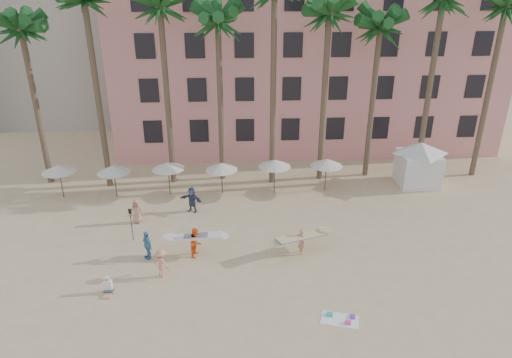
{
  "coord_description": "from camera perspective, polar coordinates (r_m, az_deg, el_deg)",
  "views": [
    {
      "loc": [
        -0.17,
        -19.35,
        15.16
      ],
      "look_at": [
        1.24,
        6.0,
        4.0
      ],
      "focal_mm": 32.0,
      "sensor_mm": 36.0,
      "label": 1
    }
  ],
  "objects": [
    {
      "name": "carrier_white",
      "position": [
        27.43,
        -7.5,
        -7.66
      ],
      "size": [
        3.14,
        1.03,
        1.81
      ],
      "color": "#FF591A",
      "rests_on": "ground"
    },
    {
      "name": "cabana",
      "position": [
        38.27,
        19.73,
        2.28
      ],
      "size": [
        4.68,
        4.68,
        3.5
      ],
      "color": "silver",
      "rests_on": "ground"
    },
    {
      "name": "beach_towel",
      "position": [
        23.51,
        10.56,
        -16.82
      ],
      "size": [
        2.01,
        1.46,
        0.14
      ],
      "color": "white",
      "rests_on": "ground"
    },
    {
      "name": "pink_hotel",
      "position": [
        46.47,
        5.92,
        14.75
      ],
      "size": [
        35.0,
        14.0,
        16.0
      ],
      "primitive_type": "cube",
      "color": "#DF8A87",
      "rests_on": "ground"
    },
    {
      "name": "umbrella_row",
      "position": [
        34.45,
        -7.67,
        1.64
      ],
      "size": [
        22.5,
        2.7,
        2.73
      ],
      "color": "#332B23",
      "rests_on": "ground"
    },
    {
      "name": "paddle",
      "position": [
        29.46,
        -15.36,
        -5.02
      ],
      "size": [
        0.18,
        0.04,
        2.23
      ],
      "color": "black",
      "rests_on": "ground"
    },
    {
      "name": "palm_row",
      "position": [
        34.42,
        -2.19,
        20.06
      ],
      "size": [
        44.4,
        5.4,
        16.3
      ],
      "color": "brown",
      "rests_on": "ground"
    },
    {
      "name": "beachgoers",
      "position": [
        29.7,
        -10.98,
        -5.47
      ],
      "size": [
        4.93,
        8.84,
        1.86
      ],
      "color": "#35405E",
      "rests_on": "ground"
    },
    {
      "name": "ground",
      "position": [
        24.58,
        -2.17,
        -14.37
      ],
      "size": [
        120.0,
        120.0,
        0.0
      ],
      "primitive_type": "plane",
      "color": "#D1B789",
      "rests_on": "ground"
    },
    {
      "name": "carrier_yellow",
      "position": [
        27.49,
        5.75,
        -7.51
      ],
      "size": [
        3.35,
        2.13,
        1.65
      ],
      "color": "tan",
      "rests_on": "ground"
    },
    {
      "name": "seated_man",
      "position": [
        25.73,
        -18.02,
        -12.81
      ],
      "size": [
        0.43,
        0.75,
        0.97
      ],
      "color": "#3F3F4C",
      "rests_on": "ground"
    }
  ]
}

